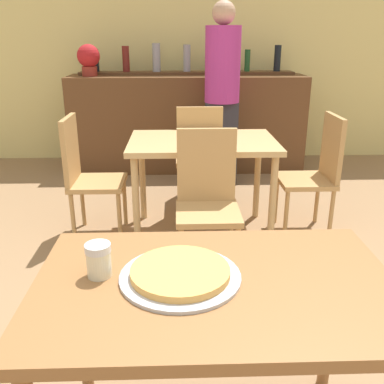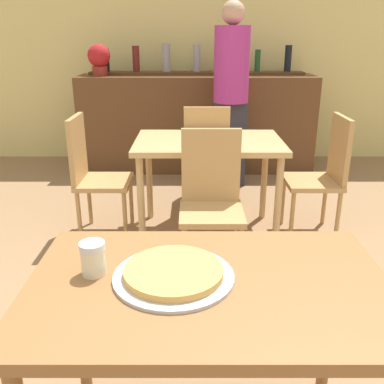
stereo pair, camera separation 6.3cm
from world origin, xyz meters
TOP-DOWN VIEW (x-y plane):
  - wall_back at (0.00, 4.17)m, footprint 8.00×0.05m
  - dining_table_near at (0.00, 0.00)m, footprint 1.16×0.73m
  - dining_table_far at (0.07, 1.89)m, footprint 1.08×0.72m
  - bar_counter at (0.00, 3.66)m, footprint 2.60×0.56m
  - bar_back_shelf at (-0.02, 3.80)m, footprint 2.39×0.24m
  - chair_far_side_front at (0.07, 1.37)m, footprint 0.40×0.40m
  - chair_far_side_back at (0.07, 2.42)m, footprint 0.40×0.40m
  - chair_far_side_left at (-0.81, 1.89)m, footprint 0.40×0.40m
  - chair_far_side_right at (0.94, 1.89)m, footprint 0.40×0.40m
  - pizza_tray at (-0.11, 0.02)m, footprint 0.39×0.39m
  - cheese_shaker at (-0.37, 0.05)m, footprint 0.08×0.08m
  - person_standing at (0.33, 3.08)m, footprint 0.34×0.34m
  - potted_plant at (-1.05, 3.61)m, footprint 0.24×0.24m

SIDE VIEW (x-z plane):
  - chair_far_side_front at x=0.07m, z-range 0.06..0.98m
  - chair_far_side_back at x=0.07m, z-range 0.06..0.98m
  - chair_far_side_left at x=-0.81m, z-range 0.06..0.98m
  - chair_far_side_right at x=0.94m, z-range 0.06..0.98m
  - bar_counter at x=0.00m, z-range 0.00..1.05m
  - dining_table_near at x=0.00m, z-range 0.29..1.02m
  - dining_table_far at x=0.07m, z-range 0.28..1.03m
  - pizza_tray at x=-0.11m, z-range 0.73..0.77m
  - cheese_shaker at x=-0.37m, z-range 0.74..0.85m
  - person_standing at x=0.33m, z-range 0.08..1.85m
  - bar_back_shelf at x=-0.02m, z-range 0.96..1.30m
  - potted_plant at x=-1.05m, z-range 1.07..1.40m
  - wall_back at x=0.00m, z-range 0.00..2.80m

